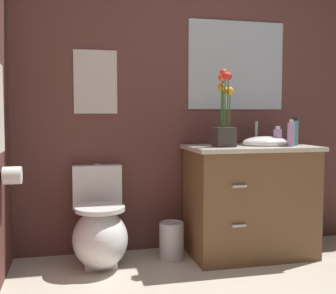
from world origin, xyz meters
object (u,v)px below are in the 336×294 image
at_px(hand_wash_bottle, 291,134).
at_px(wall_poster, 95,82).
at_px(wall_mirror, 236,65).
at_px(toilet, 100,231).
at_px(vanity_cabinet, 250,199).
at_px(trash_bin, 172,240).
at_px(soap_bottle, 295,133).
at_px(lotion_bottle, 278,137).
at_px(flower_vase, 224,119).
at_px(toilet_paper_roll, 12,175).

height_order(hand_wash_bottle, wall_poster, wall_poster).
relative_size(wall_poster, wall_mirror, 0.59).
xyz_separation_m(toilet, vanity_cabinet, (1.12, -0.03, 0.18)).
bearing_deg(trash_bin, soap_bottle, -4.80).
height_order(vanity_cabinet, soap_bottle, soap_bottle).
xyz_separation_m(vanity_cabinet, lotion_bottle, (0.20, -0.04, 0.47)).
bearing_deg(vanity_cabinet, wall_mirror, 90.55).
xyz_separation_m(toilet, lotion_bottle, (1.32, -0.06, 0.65)).
bearing_deg(soap_bottle, lotion_bottle, 178.97).
relative_size(toilet, flower_vase, 1.24).
height_order(vanity_cabinet, hand_wash_bottle, hand_wash_bottle).
xyz_separation_m(vanity_cabinet, wall_mirror, (-0.00, 0.29, 1.03)).
xyz_separation_m(hand_wash_bottle, trash_bin, (-0.86, 0.16, -0.78)).
bearing_deg(wall_poster, lotion_bottle, -14.18).
bearing_deg(hand_wash_bottle, trash_bin, 169.73).
bearing_deg(soap_bottle, wall_mirror, 135.13).
distance_m(trash_bin, wall_poster, 1.30).
distance_m(hand_wash_bottle, toilet_paper_roll, 1.94).
bearing_deg(soap_bottle, toilet, 177.35).
xyz_separation_m(lotion_bottle, toilet_paper_roll, (-1.86, -0.13, -0.21)).
relative_size(flower_vase, lotion_bottle, 3.81).
bearing_deg(trash_bin, toilet_paper_roll, -168.97).
distance_m(hand_wash_bottle, wall_poster, 1.49).
xyz_separation_m(toilet, soap_bottle, (1.45, -0.07, 0.68)).
bearing_deg(flower_vase, wall_mirror, 56.41).
bearing_deg(toilet_paper_roll, flower_vase, 4.79).
xyz_separation_m(toilet, wall_poster, (-0.00, 0.27, 1.06)).
relative_size(vanity_cabinet, toilet_paper_roll, 9.13).
bearing_deg(hand_wash_bottle, wall_mirror, 122.58).
bearing_deg(flower_vase, toilet, 175.09).
distance_m(hand_wash_bottle, wall_mirror, 0.73).
height_order(flower_vase, wall_mirror, wall_mirror).
distance_m(vanity_cabinet, soap_bottle, 0.60).
bearing_deg(lotion_bottle, flower_vase, -178.46).
bearing_deg(lotion_bottle, vanity_cabinet, 168.87).
height_order(vanity_cabinet, wall_mirror, wall_mirror).
height_order(soap_bottle, wall_mirror, wall_mirror).
height_order(soap_bottle, trash_bin, soap_bottle).
relative_size(toilet, toilet_paper_roll, 6.27).
distance_m(lotion_bottle, wall_poster, 1.42).
distance_m(flower_vase, wall_mirror, 0.60).
xyz_separation_m(lotion_bottle, trash_bin, (-0.79, 0.08, -0.75)).
relative_size(toilet, soap_bottle, 3.27).
bearing_deg(toilet, flower_vase, -4.91).
bearing_deg(vanity_cabinet, flower_vase, -167.82).
relative_size(hand_wash_bottle, wall_mirror, 0.24).
bearing_deg(wall_mirror, trash_bin, -156.70).
xyz_separation_m(hand_wash_bottle, wall_mirror, (-0.26, 0.41, 0.54)).
height_order(toilet, lotion_bottle, lotion_bottle).
bearing_deg(soap_bottle, toilet_paper_roll, -176.30).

